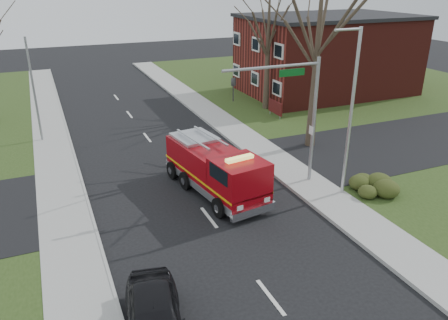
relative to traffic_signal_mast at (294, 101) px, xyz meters
name	(u,v)px	position (x,y,z in m)	size (l,w,h in m)	color
ground	(209,218)	(-5.21, -1.50, -4.71)	(120.00, 120.00, 0.00)	black
sidewalk_right	(320,193)	(0.99, -1.50, -4.63)	(2.40, 80.00, 0.15)	gray
sidewalk_left	(71,246)	(-11.41, -1.50, -4.63)	(2.40, 80.00, 0.15)	gray
brick_building	(327,54)	(13.79, 16.50, -1.05)	(15.40, 10.40, 7.25)	maroon
health_center_sign	(275,107)	(5.29, 11.00, -3.83)	(0.12, 2.00, 1.40)	#4C1112
hedge_corner	(377,182)	(3.79, -2.50, -4.13)	(2.80, 2.00, 0.90)	#283112
bare_tree_near	(319,31)	(4.29, 4.50, 2.71)	(6.00, 6.00, 12.00)	#342B1F
bare_tree_far	(269,31)	(5.79, 13.50, 1.78)	(5.25, 5.25, 10.50)	#342B1F
traffic_signal_mast	(294,101)	(0.00, 0.00, 0.00)	(5.29, 0.18, 6.80)	gray
streetlight_pole	(350,110)	(1.93, -2.00, -0.16)	(1.48, 0.16, 8.40)	#B7BABF
utility_pole_far	(34,92)	(-12.01, 12.50, -1.21)	(0.14, 0.14, 7.00)	gray
fire_engine	(216,170)	(-3.93, 0.78, -3.45)	(3.49, 7.17, 2.78)	maroon
parked_car_maroon	(154,318)	(-9.41, -7.71, -3.96)	(1.77, 4.41, 1.50)	black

